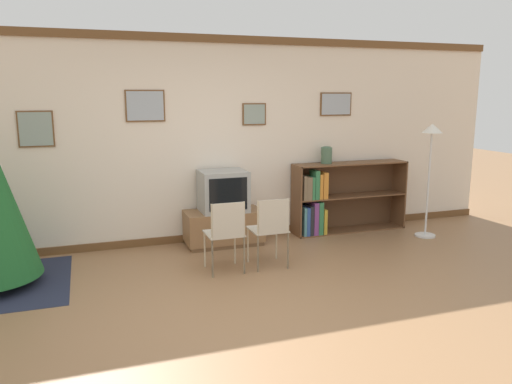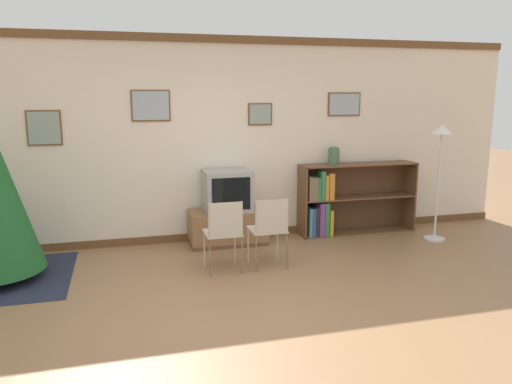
# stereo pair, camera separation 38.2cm
# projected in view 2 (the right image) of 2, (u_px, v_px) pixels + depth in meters

# --- Properties ---
(ground_plane) EXTENTS (24.00, 24.00, 0.00)m
(ground_plane) POSITION_uv_depth(u_px,v_px,m) (254.00, 316.00, 4.48)
(ground_plane) COLOR #936B47
(wall_back) EXTENTS (8.97, 0.11, 2.70)m
(wall_back) POSITION_uv_depth(u_px,v_px,m) (205.00, 140.00, 6.61)
(wall_back) COLOR silver
(wall_back) RESTS_ON ground_plane
(tv_console) EXTENTS (1.00, 0.50, 0.46)m
(tv_console) POSITION_uv_depth(u_px,v_px,m) (228.00, 227.00, 6.59)
(tv_console) COLOR brown
(tv_console) RESTS_ON ground_plane
(television) EXTENTS (0.60, 0.49, 0.53)m
(television) POSITION_uv_depth(u_px,v_px,m) (227.00, 191.00, 6.49)
(television) COLOR #9E9E99
(television) RESTS_ON tv_console
(folding_chair_left) EXTENTS (0.40, 0.40, 0.82)m
(folding_chair_left) POSITION_uv_depth(u_px,v_px,m) (224.00, 231.00, 5.49)
(folding_chair_left) COLOR #BCB29E
(folding_chair_left) RESTS_ON ground_plane
(folding_chair_right) EXTENTS (0.40, 0.40, 0.82)m
(folding_chair_right) POSITION_uv_depth(u_px,v_px,m) (269.00, 228.00, 5.62)
(folding_chair_right) COLOR #BCB29E
(folding_chair_right) RESTS_ON ground_plane
(bookshelf) EXTENTS (1.69, 0.36, 1.00)m
(bookshelf) POSITION_uv_depth(u_px,v_px,m) (338.00, 201.00, 7.03)
(bookshelf) COLOR brown
(bookshelf) RESTS_ON ground_plane
(vase) EXTENTS (0.15, 0.15, 0.24)m
(vase) POSITION_uv_depth(u_px,v_px,m) (334.00, 155.00, 6.93)
(vase) COLOR #47664C
(vase) RESTS_ON bookshelf
(standing_lamp) EXTENTS (0.28, 0.28, 1.56)m
(standing_lamp) POSITION_uv_depth(u_px,v_px,m) (440.00, 152.00, 6.59)
(standing_lamp) COLOR silver
(standing_lamp) RESTS_ON ground_plane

